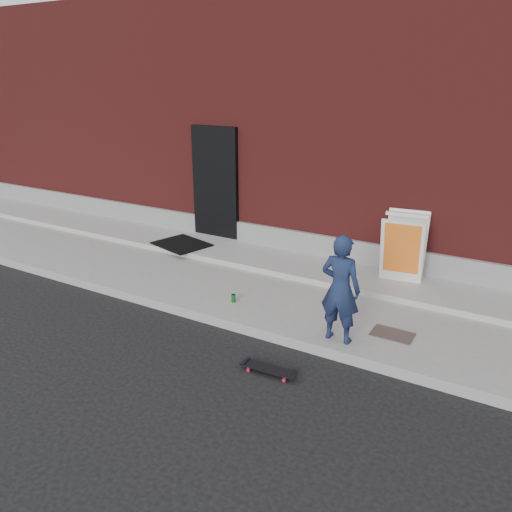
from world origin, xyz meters
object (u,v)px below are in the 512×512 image
Objects in this scene: child at (340,289)px; pizza_sign at (404,247)px; skateboard at (269,369)px; soda_can at (233,298)px.

child is 2.30m from pizza_sign.
soda_can is (-1.31, 1.25, 0.15)m from skateboard.
soda_can is at bearing -135.50° from pizza_sign.
child is 11.36× the size of soda_can.
child is 1.30× the size of pizza_sign.
soda_can is at bearing 136.27° from skateboard.
pizza_sign is 8.76× the size of soda_can.
skateboard is at bearing -43.73° from soda_can.
soda_can is (-2.04, -2.00, -0.60)m from pizza_sign.
pizza_sign is (0.73, 3.26, 0.75)m from skateboard.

